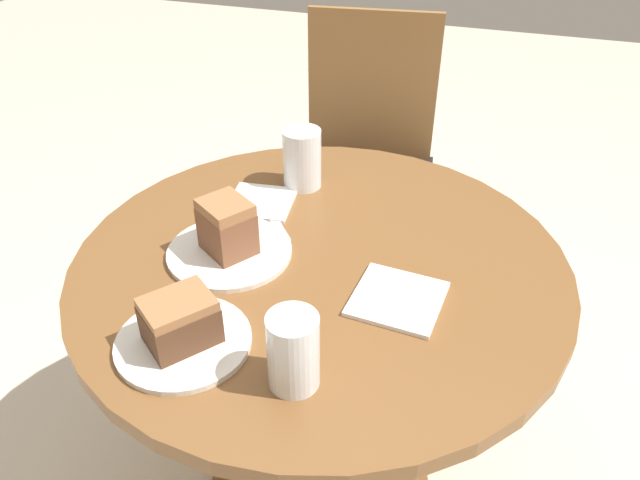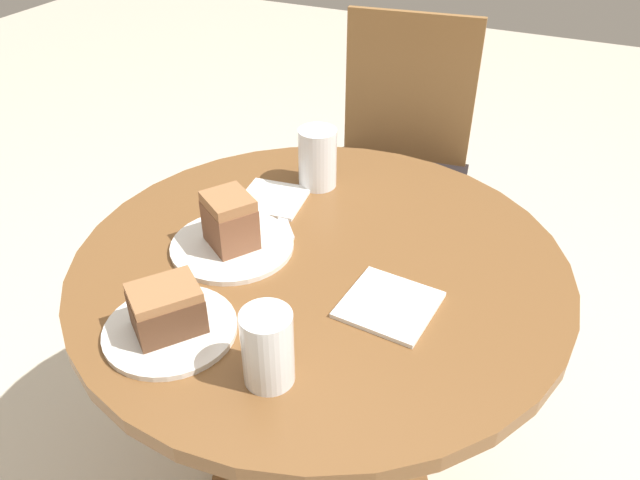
{
  "view_description": "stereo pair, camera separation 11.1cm",
  "coord_description": "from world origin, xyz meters",
  "views": [
    {
      "loc": [
        0.28,
        -0.87,
        1.39
      ],
      "look_at": [
        0.0,
        0.0,
        0.75
      ],
      "focal_mm": 35.0,
      "sensor_mm": 36.0,
      "label": 1
    },
    {
      "loc": [
        0.38,
        -0.83,
        1.39
      ],
      "look_at": [
        0.0,
        0.0,
        0.75
      ],
      "focal_mm": 35.0,
      "sensor_mm": 36.0,
      "label": 2
    }
  ],
  "objects": [
    {
      "name": "fork",
      "position": [
        -0.14,
        0.1,
        0.71
      ],
      "size": [
        0.13,
        0.16,
        0.0
      ],
      "rotation": [
        0.0,
        0.0,
        2.25
      ],
      "color": "silver",
      "rests_on": "table"
    },
    {
      "name": "glass_water",
      "position": [
        -0.12,
        0.24,
        0.76
      ],
      "size": [
        0.08,
        0.08,
        0.13
      ],
      "color": "silver",
      "rests_on": "table"
    },
    {
      "name": "napkin_stack",
      "position": [
        0.16,
        -0.07,
        0.71
      ],
      "size": [
        0.16,
        0.16,
        0.01
      ],
      "rotation": [
        0.0,
        0.0,
        -0.09
      ],
      "color": "white",
      "rests_on": "table"
    },
    {
      "name": "plate_near",
      "position": [
        -0.16,
        -0.04,
        0.71
      ],
      "size": [
        0.23,
        0.23,
        0.01
      ],
      "color": "silver",
      "rests_on": "table"
    },
    {
      "name": "table",
      "position": [
        0.0,
        0.0,
        0.51
      ],
      "size": [
        0.9,
        0.9,
        0.71
      ],
      "color": "brown",
      "rests_on": "ground_plane"
    },
    {
      "name": "glass_lemonade",
      "position": [
        0.06,
        -0.29,
        0.76
      ],
      "size": [
        0.07,
        0.07,
        0.12
      ],
      "color": "beige",
      "rests_on": "table"
    },
    {
      "name": "plate_far",
      "position": [
        -0.13,
        -0.27,
        0.71
      ],
      "size": [
        0.21,
        0.21,
        0.01
      ],
      "color": "silver",
      "rests_on": "table"
    },
    {
      "name": "chair",
      "position": [
        -0.11,
        0.8,
        0.47
      ],
      "size": [
        0.46,
        0.46,
        0.91
      ],
      "rotation": [
        0.0,
        0.0,
        0.13
      ],
      "color": "olive",
      "rests_on": "ground_plane"
    },
    {
      "name": "cake_slice_near",
      "position": [
        -0.16,
        -0.04,
        0.77
      ],
      "size": [
        0.12,
        0.11,
        0.1
      ],
      "rotation": [
        0.0,
        0.0,
        0.98
      ],
      "color": "brown",
      "rests_on": "plate_near"
    },
    {
      "name": "napkin_side",
      "position": [
        -0.17,
        0.14,
        0.71
      ],
      "size": [
        0.14,
        0.14,
        0.01
      ],
      "rotation": [
        0.0,
        0.0,
        0.12
      ],
      "color": "white",
      "rests_on": "table"
    },
    {
      "name": "cake_slice_far",
      "position": [
        -0.13,
        -0.27,
        0.76
      ],
      "size": [
        0.13,
        0.13,
        0.08
      ],
      "rotation": [
        0.0,
        0.0,
        5.62
      ],
      "color": "brown",
      "rests_on": "plate_far"
    }
  ]
}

